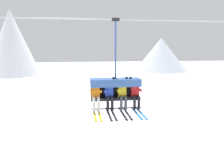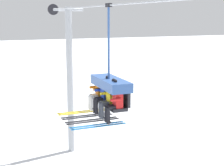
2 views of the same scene
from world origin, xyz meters
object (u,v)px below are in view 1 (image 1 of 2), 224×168
chairlift_chair (115,85)px  skier_orange (96,95)px  skier_yellow (123,93)px  skier_red (135,93)px  skier_blue (109,94)px

chairlift_chair → skier_orange: (-0.80, -0.22, -0.32)m
skier_yellow → skier_red: bearing=0.0°
skier_orange → skier_yellow: (1.07, 0.01, 0.02)m
skier_blue → skier_red: (1.06, 0.00, 0.00)m
skier_orange → skier_blue: 0.54m
skier_orange → chairlift_chair: bearing=15.4°
chairlift_chair → skier_blue: chairlift_chair is taller
chairlift_chair → skier_orange: size_ratio=2.06×
skier_red → skier_orange: bearing=-179.8°
skier_blue → skier_yellow: same height
skier_orange → skier_red: 1.59m
skier_orange → skier_red: skier_red is taller
chairlift_chair → skier_blue: bearing=-140.9°
skier_red → chairlift_chair: bearing=165.0°
skier_blue → skier_red: size_ratio=1.00×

